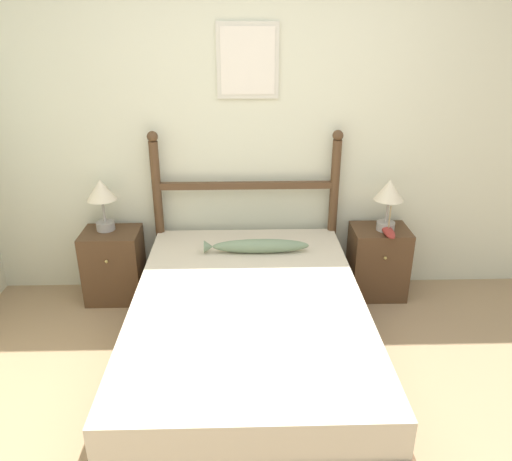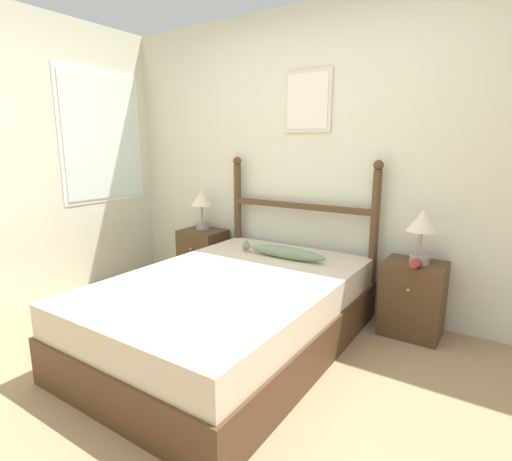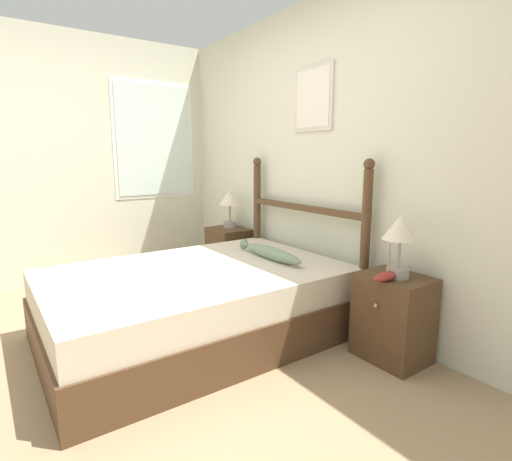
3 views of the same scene
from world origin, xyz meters
TOP-DOWN VIEW (x-y plane):
  - ground_plane at (0.00, 0.00)m, footprint 16.00×16.00m
  - wall_back at (-0.00, 1.73)m, footprint 6.40×0.08m
  - wall_left at (-2.13, 0.02)m, footprint 0.08×6.40m
  - bed at (-0.11, 0.61)m, footprint 1.42×2.09m
  - headboard at (-0.11, 1.62)m, footprint 1.43×0.08m
  - nightstand_left at (-1.14, 1.50)m, footprint 0.43×0.37m
  - nightstand_right at (0.91, 1.50)m, footprint 0.43×0.37m
  - table_lamp_left at (-1.18, 1.54)m, footprint 0.22×0.22m
  - table_lamp_right at (0.94, 1.48)m, footprint 0.22×0.22m
  - model_boat at (0.94, 1.39)m, footprint 0.08×0.26m
  - fish_pillow at (-0.04, 1.22)m, footprint 0.74×0.10m

SIDE VIEW (x-z plane):
  - ground_plane at x=0.00m, z-range 0.00..0.00m
  - bed at x=-0.11m, z-range 0.00..0.51m
  - nightstand_left at x=-1.14m, z-range 0.00..0.56m
  - nightstand_right at x=0.91m, z-range 0.00..0.56m
  - fish_pillow at x=-0.04m, z-range 0.51..0.61m
  - model_boat at x=0.94m, z-range 0.48..0.70m
  - headboard at x=-0.11m, z-range 0.06..1.36m
  - table_lamp_left at x=-1.18m, z-range 0.64..1.04m
  - table_lamp_right at x=0.94m, z-range 0.64..1.04m
  - wall_back at x=0.00m, z-range 0.00..2.55m
  - wall_left at x=-2.13m, z-range 0.00..2.55m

